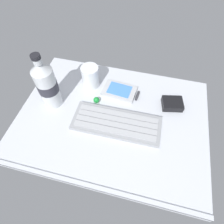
# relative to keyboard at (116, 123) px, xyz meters

# --- Properties ---
(ground_plane) EXTENTS (0.64, 0.48, 0.03)m
(ground_plane) POSITION_rel_keyboard_xyz_m (-0.02, 0.02, -0.02)
(ground_plane) COLOR silver
(keyboard) EXTENTS (0.29, 0.11, 0.02)m
(keyboard) POSITION_rel_keyboard_xyz_m (0.00, 0.00, 0.00)
(keyboard) COLOR #93969B
(keyboard) RESTS_ON ground_plane
(handheld_device) EXTENTS (0.13, 0.09, 0.02)m
(handheld_device) POSITION_rel_keyboard_xyz_m (-0.01, 0.14, -0.00)
(handheld_device) COLOR #B7BABF
(handheld_device) RESTS_ON ground_plane
(juice_cup) EXTENTS (0.06, 0.06, 0.09)m
(juice_cup) POSITION_rel_keyboard_xyz_m (-0.14, 0.15, 0.03)
(juice_cup) COLOR silver
(juice_cup) RESTS_ON ground_plane
(water_bottle) EXTENTS (0.07, 0.07, 0.21)m
(water_bottle) POSITION_rel_keyboard_xyz_m (-0.24, 0.04, 0.08)
(water_bottle) COLOR silver
(water_bottle) RESTS_ON ground_plane
(charger_block) EXTENTS (0.08, 0.07, 0.02)m
(charger_block) POSITION_rel_keyboard_xyz_m (0.17, 0.12, 0.00)
(charger_block) COLOR black
(charger_block) RESTS_ON ground_plane
(trackball_mouse) EXTENTS (0.02, 0.02, 0.02)m
(trackball_mouse) POSITION_rel_keyboard_xyz_m (-0.09, 0.08, 0.00)
(trackball_mouse) COLOR #198C33
(trackball_mouse) RESTS_ON ground_plane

